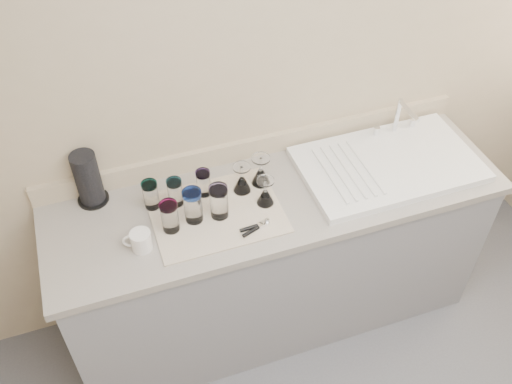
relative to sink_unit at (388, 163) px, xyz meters
name	(u,v)px	position (x,y,z in m)	size (l,w,h in m)	color
room_envelope	(478,345)	(-0.55, -1.20, 0.64)	(3.54, 3.50, 2.52)	#515156
counter_unit	(275,258)	(-0.55, 0.00, -0.47)	(2.06, 0.62, 0.90)	slate
sink_unit	(388,163)	(0.00, 0.00, 0.00)	(0.82, 0.50, 0.22)	white
dish_towel	(217,213)	(-0.84, -0.03, -0.02)	(0.55, 0.42, 0.01)	beige
tumbler_teal	(151,195)	(-1.09, 0.10, 0.06)	(0.07, 0.07, 0.14)	white
tumbler_cyan	(175,192)	(-0.99, 0.09, 0.06)	(0.07, 0.07, 0.13)	white
tumbler_purple	(203,183)	(-0.86, 0.10, 0.05)	(0.06, 0.06, 0.13)	white
tumbler_magenta	(170,216)	(-1.04, -0.05, 0.06)	(0.07, 0.07, 0.15)	white
tumbler_blue	(193,205)	(-0.94, -0.03, 0.07)	(0.08, 0.08, 0.16)	white
tumbler_lavender	(219,201)	(-0.83, -0.04, 0.07)	(0.08, 0.08, 0.16)	white
goblet_back_left	(242,182)	(-0.69, 0.07, 0.04)	(0.08, 0.08, 0.14)	white
goblet_back_right	(261,174)	(-0.60, 0.09, 0.04)	(0.08, 0.08, 0.15)	white
goblet_front_right	(265,195)	(-0.62, -0.04, 0.03)	(0.08, 0.08, 0.13)	white
can_opener	(255,228)	(-0.72, -0.17, 0.00)	(0.13, 0.06, 0.02)	silver
white_mug	(140,241)	(-1.18, -0.11, 0.02)	(0.13, 0.11, 0.09)	silver
paper_towel_roll	(88,179)	(-1.33, 0.23, 0.11)	(0.14, 0.14, 0.25)	black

